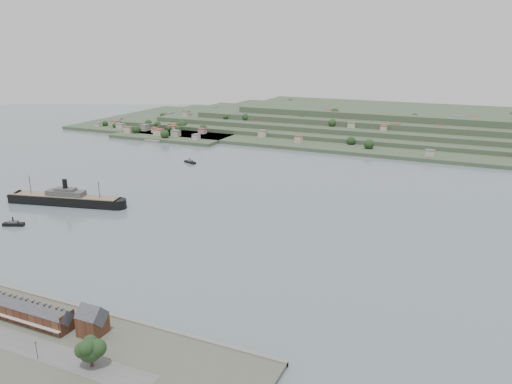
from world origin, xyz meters
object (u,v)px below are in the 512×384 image
at_px(tugboat, 13,224).
at_px(gabled_building, 92,321).
at_px(steamship, 61,199).
at_px(terrace_row, 21,309).
at_px(fig_tree, 90,349).

bearing_deg(tugboat, gabled_building, -29.96).
relative_size(steamship, tugboat, 6.90).
xyz_separation_m(terrace_row, gabled_building, (37.50, 4.02, 1.34)).
bearing_deg(steamship, terrace_row, -50.72).
bearing_deg(fig_tree, tugboat, 147.61).
relative_size(terrace_row, steamship, 0.55).
xyz_separation_m(gabled_building, fig_tree, (15.15, -17.97, 1.52)).
xyz_separation_m(steamship, tugboat, (5.02, -49.23, -2.96)).
xyz_separation_m(terrace_row, steamship, (-111.37, 136.16, -2.31)).
relative_size(terrace_row, gabled_building, 3.95).
bearing_deg(terrace_row, fig_tree, -14.83).
bearing_deg(gabled_building, fig_tree, -49.85).
bearing_deg(terrace_row, steamship, 129.28).
distance_m(terrace_row, steamship, 175.92).
bearing_deg(terrace_row, gabled_building, 6.12).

